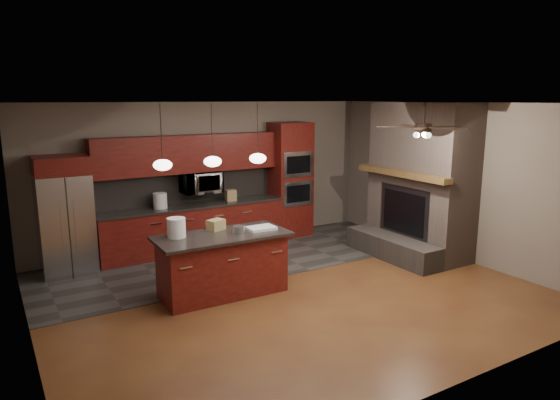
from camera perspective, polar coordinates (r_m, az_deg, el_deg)
ground at (r=7.67m, az=1.11°, el=-10.40°), size 7.00×7.00×0.00m
ceiling at (r=7.12m, az=1.20°, el=11.00°), size 7.00×6.00×0.02m
back_wall at (r=9.90m, az=-8.14°, el=2.91°), size 7.00×0.02×2.80m
right_wall at (r=9.57m, az=19.21°, el=2.09°), size 0.02×6.00×2.80m
left_wall at (r=6.21m, az=-27.43°, el=-3.47°), size 0.02×6.00×2.80m
slate_tile_patch at (r=9.15m, az=-4.93°, el=-6.71°), size 7.00×2.40×0.01m
fireplace_column at (r=9.50m, az=15.53°, el=1.62°), size 1.30×2.10×2.80m
back_cabinetry at (r=9.58m, az=-10.07°, el=-0.51°), size 3.59×0.64×2.20m
oven_tower at (r=10.44m, az=1.19°, el=2.32°), size 0.80×0.63×2.38m
microwave at (r=9.58m, az=-9.05°, el=2.00°), size 0.73×0.41×0.50m
refrigerator at (r=8.91m, az=-23.37°, el=-1.64°), size 0.83×0.75×1.96m
kitchen_island at (r=7.47m, az=-6.56°, el=-7.30°), size 1.96×0.91×0.92m
white_bucket at (r=7.25m, az=-11.76°, el=-3.12°), size 0.31×0.31×0.28m
paint_can at (r=7.34m, az=-4.74°, el=-3.41°), size 0.19×0.19×0.12m
paint_tray at (r=7.56m, az=-2.18°, el=-3.22°), size 0.42×0.30×0.04m
cardboard_box at (r=7.58m, az=-7.33°, el=-2.82°), size 0.30×0.26×0.16m
counter_bucket at (r=9.31m, az=-13.54°, el=-0.08°), size 0.32×0.32×0.28m
counter_box at (r=9.77m, az=-5.65°, el=0.52°), size 0.20×0.16×0.21m
pendant_left at (r=7.11m, az=-13.27°, el=3.95°), size 0.26×0.26×0.92m
pendant_center at (r=7.37m, az=-7.71°, el=4.41°), size 0.26×0.26×0.92m
pendant_right at (r=7.70m, az=-2.56°, el=4.80°), size 0.26×0.26×0.92m
ceiling_fan at (r=7.66m, az=16.08°, el=8.04°), size 1.27×1.33×0.41m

